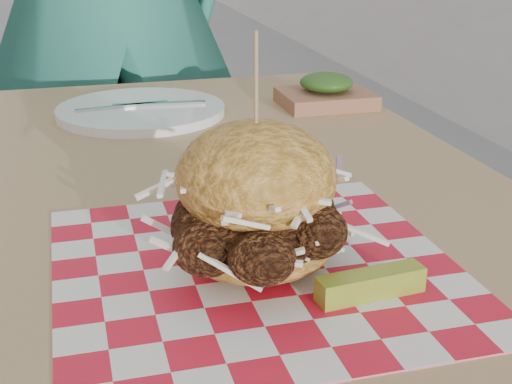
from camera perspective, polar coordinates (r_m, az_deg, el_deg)
The scene contains 7 objects.
patio_table at distance 0.86m, azimuth -6.05°, elevation -5.03°, with size 0.80×1.20×0.75m.
patio_chair at distance 1.87m, azimuth -12.00°, elevation 5.33°, with size 0.52×0.53×0.95m.
paper_liner at distance 0.65m, azimuth -0.00°, elevation -6.06°, with size 0.36×0.36×0.00m, color red.
sandwich at distance 0.63m, azimuth -0.00°, elevation -1.19°, with size 0.19×0.19×0.21m.
pickle_spear at distance 0.61m, azimuth 9.15°, elevation -7.29°, with size 0.10×0.02×0.02m, color olive.
place_setting at distance 1.17m, azimuth -9.18°, elevation 6.46°, with size 0.27×0.27×0.02m.
kraft_tray at distance 1.21m, azimuth 5.63°, elevation 7.91°, with size 0.15×0.12×0.06m.
Camera 1 is at (-0.02, -0.46, 1.05)m, focal length 50.00 mm.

